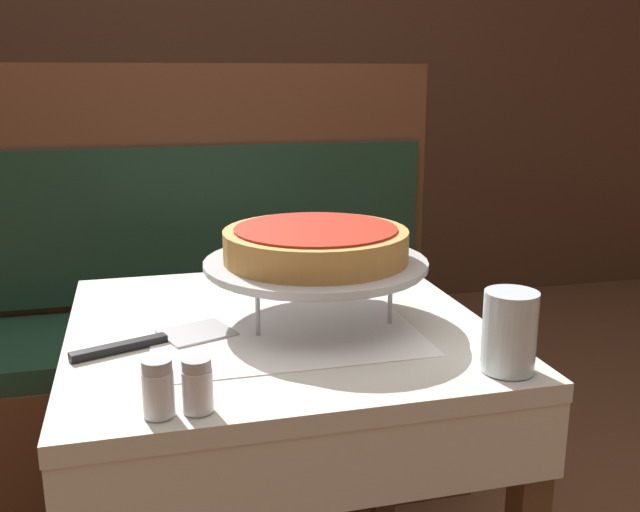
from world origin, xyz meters
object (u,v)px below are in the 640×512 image
at_px(dining_table_front, 278,374).
at_px(water_glass_near, 509,331).
at_px(booth_bench, 168,370).
at_px(condiment_caddy, 199,175).
at_px(pepper_shaker, 197,385).
at_px(deep_dish_pizza, 316,244).
at_px(salt_shaker, 158,388).
at_px(pizza_pan_stand, 316,265).
at_px(pizza_server, 162,339).
at_px(dining_table_rear, 182,212).
at_px(napkin_holder, 264,253).

xyz_separation_m(dining_table_front, water_glass_near, (0.29, -0.29, 0.16)).
bearing_deg(booth_bench, dining_table_front, -76.25).
bearing_deg(condiment_caddy, pepper_shaker, -95.19).
xyz_separation_m(deep_dish_pizza, water_glass_near, (0.21, -0.30, -0.07)).
xyz_separation_m(water_glass_near, salt_shaker, (-0.50, -0.02, -0.02)).
xyz_separation_m(pizza_pan_stand, condiment_caddy, (-0.06, 1.60, -0.06)).
height_order(booth_bench, deep_dish_pizza, booth_bench).
bearing_deg(pizza_server, dining_table_rear, 85.29).
bearing_deg(water_glass_near, condiment_caddy, 98.31).
bearing_deg(condiment_caddy, pizza_server, -97.23).
xyz_separation_m(salt_shaker, pepper_shaker, (0.05, 0.00, -0.00)).
bearing_deg(napkin_holder, water_glass_near, -67.28).
relative_size(pepper_shaker, condiment_caddy, 0.39).
height_order(pizza_pan_stand, salt_shaker, pizza_pan_stand).
relative_size(deep_dish_pizza, pizza_server, 1.21).
relative_size(dining_table_rear, pizza_server, 2.83).
xyz_separation_m(booth_bench, water_glass_near, (0.46, -1.01, 0.44)).
bearing_deg(condiment_caddy, napkin_holder, -88.95).
xyz_separation_m(deep_dish_pizza, pizza_server, (-0.27, -0.06, -0.13)).
relative_size(dining_table_rear, deep_dish_pizza, 2.35).
xyz_separation_m(dining_table_rear, deep_dish_pizza, (0.14, -1.61, 0.24)).
bearing_deg(salt_shaker, pizza_server, 87.12).
xyz_separation_m(dining_table_rear, pepper_shaker, (-0.10, -1.93, 0.14)).
relative_size(pizza_server, salt_shaker, 3.55).
xyz_separation_m(dining_table_front, booth_bench, (-0.18, 0.72, -0.28)).
xyz_separation_m(dining_table_front, deep_dish_pizza, (0.07, 0.01, 0.24)).
distance_m(booth_bench, pizza_pan_stand, 0.89).
xyz_separation_m(water_glass_near, condiment_caddy, (-0.28, 1.90, -0.02)).
xyz_separation_m(pizza_server, condiment_caddy, (0.21, 1.66, 0.04)).
bearing_deg(napkin_holder, condiment_caddy, 91.05).
xyz_separation_m(dining_table_front, salt_shaker, (-0.21, -0.31, 0.14)).
xyz_separation_m(pizza_pan_stand, salt_shaker, (-0.29, -0.32, -0.06)).
bearing_deg(deep_dish_pizza, pizza_server, -168.26).
relative_size(dining_table_front, booth_bench, 0.45).
distance_m(salt_shaker, napkin_holder, 0.67).
relative_size(pizza_server, condiment_caddy, 1.47).
distance_m(dining_table_rear, condiment_caddy, 0.16).
distance_m(water_glass_near, salt_shaker, 0.50).
height_order(deep_dish_pizza, condiment_caddy, condiment_caddy).
bearing_deg(condiment_caddy, pizza_pan_stand, -87.75).
bearing_deg(pizza_pan_stand, pizza_server, -168.26).
relative_size(booth_bench, salt_shaker, 21.27).
bearing_deg(pizza_server, condiment_caddy, 82.77).
bearing_deg(napkin_holder, salt_shaker, -111.58).
distance_m(booth_bench, salt_shaker, 1.11).
bearing_deg(water_glass_near, dining_table_front, 134.22).
height_order(deep_dish_pizza, napkin_holder, deep_dish_pizza).
height_order(water_glass_near, salt_shaker, water_glass_near).
bearing_deg(deep_dish_pizza, salt_shaker, -131.92).
bearing_deg(booth_bench, pepper_shaker, -89.46).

